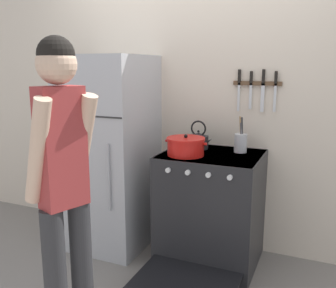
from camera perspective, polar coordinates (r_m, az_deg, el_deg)
The scene contains 9 objects.
ground_plane at distance 3.59m, azimuth 3.18°, elevation -13.95°, with size 14.00×14.00×0.00m, color slate.
wall_back at distance 3.27m, azimuth 3.62°, elevation 6.82°, with size 10.00×0.06×2.55m.
refrigerator at distance 3.27m, azimuth -8.79°, elevation -1.31°, with size 0.67×0.71×1.65m.
stove_range at distance 3.01m, azimuth 6.31°, elevation -10.01°, with size 0.75×1.36×0.89m.
dutch_oven_pot at distance 2.82m, azimuth 2.72°, elevation -0.36°, with size 0.33×0.29×0.16m.
tea_kettle at distance 3.06m, azimuth 4.66°, elevation 0.60°, with size 0.21×0.17×0.23m.
utensil_jar at distance 2.97m, azimuth 11.01°, elevation 0.25°, with size 0.10×0.10×0.28m.
person at distance 2.03m, azimuth -15.64°, elevation -5.39°, with size 0.35×0.41×1.71m.
wall_knife_strip at distance 3.07m, azimuth 13.43°, elevation 8.98°, with size 0.38×0.03×0.34m.
Camera 1 is at (1.10, -3.04, 1.56)m, focal length 40.00 mm.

